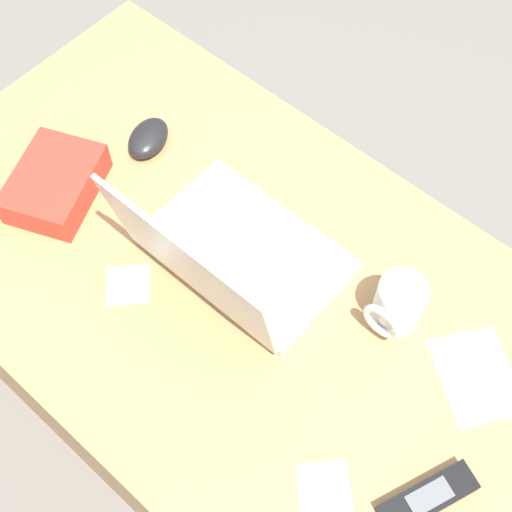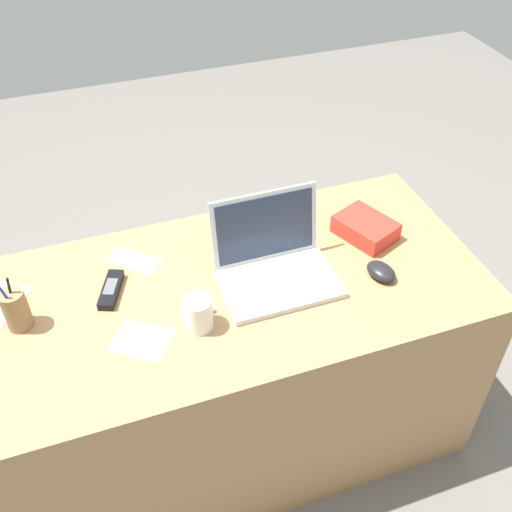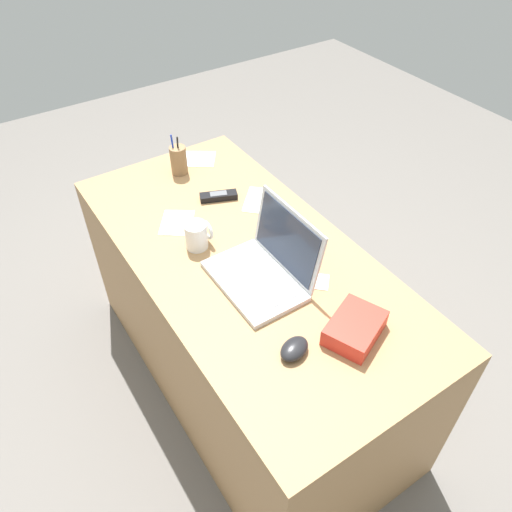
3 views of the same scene
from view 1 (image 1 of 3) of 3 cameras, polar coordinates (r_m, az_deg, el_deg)
ground_plane at (r=1.82m, az=1.69°, el=-14.75°), size 6.00×6.00×0.00m
desk at (r=1.47m, az=2.06°, el=-11.13°), size 1.48×0.71×0.73m
laptop at (r=1.13m, az=-2.22°, el=-0.01°), size 0.33×0.25×0.23m
computer_mouse at (r=1.32m, az=-8.76°, el=9.46°), size 0.09×0.11×0.04m
coffee_mug_white at (r=1.11m, az=11.41°, el=-3.93°), size 0.08×0.09×0.10m
cordless_phone at (r=1.06m, az=13.79°, el=-18.57°), size 0.10×0.15×0.03m
snack_bag at (r=1.28m, az=-16.01°, el=5.67°), size 0.19×0.21×0.06m
paper_note_left at (r=1.15m, az=17.47°, el=-9.29°), size 0.18×0.18×0.00m
paper_note_front at (r=1.18m, az=-10.38°, el=-2.31°), size 0.10×0.10×0.00m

